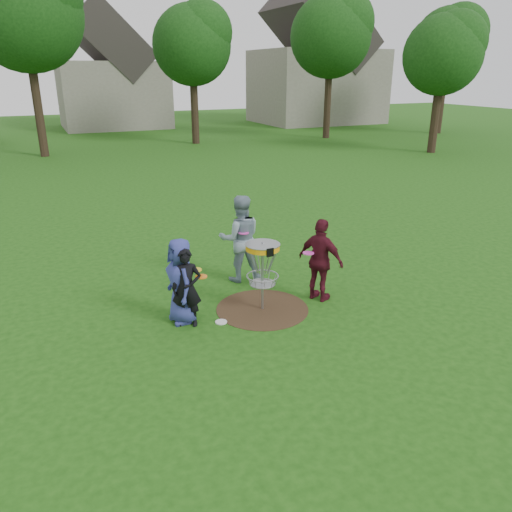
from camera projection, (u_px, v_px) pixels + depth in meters
name	position (u px, v px, depth m)	size (l,w,h in m)	color
ground	(262.00, 309.00, 9.72)	(100.00, 100.00, 0.00)	#19470F
dirt_patch	(262.00, 309.00, 9.72)	(1.80, 1.80, 0.01)	#47331E
player_blue	(181.00, 281.00, 8.99)	(0.78, 0.51, 1.60)	navy
player_black	(187.00, 288.00, 8.87)	(0.54, 0.35, 1.47)	black
player_grey	(240.00, 239.00, 10.76)	(0.93, 0.72, 1.91)	gray
player_maroon	(321.00, 260.00, 9.84)	(0.99, 0.41, 1.69)	#4E111E
disc_on_grass	(221.00, 322.00, 9.20)	(0.22, 0.22, 0.02)	silver
disc_golf_basket	(263.00, 260.00, 9.36)	(0.66, 0.67, 1.38)	#9EA0A5
held_discs	(239.00, 257.00, 9.51)	(2.45, 1.53, 0.29)	yellow
tree_row	(100.00, 32.00, 25.39)	(51.20, 17.42, 9.90)	#38281C
house_row	(139.00, 73.00, 38.37)	(44.50, 10.65, 11.62)	gray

